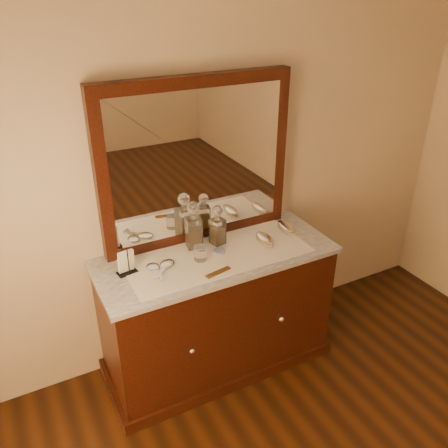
{
  "coord_description": "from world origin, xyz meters",
  "views": [
    {
      "loc": [
        -1.05,
        -0.16,
        2.3
      ],
      "look_at": [
        0.0,
        1.85,
        1.1
      ],
      "focal_mm": 37.15,
      "sensor_mm": 36.0,
      "label": 1
    }
  ],
  "objects_px": {
    "hand_mirror_outer": "(154,268)",
    "hand_mirror_inner": "(166,265)",
    "dresser_cabinet": "(217,312)",
    "pin_dish": "(219,251)",
    "brush_near": "(265,239)",
    "decanter_left": "(194,230)",
    "comb": "(218,272)",
    "decanter_right": "(218,229)",
    "napkin_rack": "(126,263)",
    "brush_far": "(286,227)",
    "mirror_frame": "(197,162)"
  },
  "relations": [
    {
      "from": "pin_dish",
      "to": "brush_far",
      "type": "height_order",
      "value": "brush_far"
    },
    {
      "from": "pin_dish",
      "to": "brush_far",
      "type": "bearing_deg",
      "value": 4.5
    },
    {
      "from": "napkin_rack",
      "to": "brush_far",
      "type": "xyz_separation_m",
      "value": [
        1.06,
        -0.01,
        -0.04
      ]
    },
    {
      "from": "decanter_left",
      "to": "brush_near",
      "type": "bearing_deg",
      "value": -21.0
    },
    {
      "from": "mirror_frame",
      "to": "hand_mirror_outer",
      "type": "relative_size",
      "value": 6.24
    },
    {
      "from": "hand_mirror_outer",
      "to": "decanter_left",
      "type": "bearing_deg",
      "value": 22.91
    },
    {
      "from": "dresser_cabinet",
      "to": "decanter_right",
      "type": "bearing_deg",
      "value": 59.41
    },
    {
      "from": "brush_far",
      "to": "hand_mirror_outer",
      "type": "height_order",
      "value": "brush_far"
    },
    {
      "from": "decanter_left",
      "to": "comb",
      "type": "bearing_deg",
      "value": -90.08
    },
    {
      "from": "decanter_left",
      "to": "brush_near",
      "type": "xyz_separation_m",
      "value": [
        0.41,
        -0.16,
        -0.09
      ]
    },
    {
      "from": "decanter_left",
      "to": "hand_mirror_outer",
      "type": "xyz_separation_m",
      "value": [
        -0.31,
        -0.13,
        -0.11
      ]
    },
    {
      "from": "dresser_cabinet",
      "to": "comb",
      "type": "xyz_separation_m",
      "value": [
        -0.08,
        -0.19,
        0.45
      ]
    },
    {
      "from": "brush_near",
      "to": "brush_far",
      "type": "bearing_deg",
      "value": 18.0
    },
    {
      "from": "decanter_right",
      "to": "hand_mirror_outer",
      "type": "height_order",
      "value": "decanter_right"
    },
    {
      "from": "dresser_cabinet",
      "to": "decanter_left",
      "type": "relative_size",
      "value": 4.65
    },
    {
      "from": "mirror_frame",
      "to": "decanter_left",
      "type": "relative_size",
      "value": 3.98
    },
    {
      "from": "brush_near",
      "to": "hand_mirror_inner",
      "type": "distance_m",
      "value": 0.64
    },
    {
      "from": "napkin_rack",
      "to": "decanter_right",
      "type": "relative_size",
      "value": 0.64
    },
    {
      "from": "napkin_rack",
      "to": "decanter_left",
      "type": "xyz_separation_m",
      "value": [
        0.45,
        0.08,
        0.05
      ]
    },
    {
      "from": "pin_dish",
      "to": "decanter_left",
      "type": "bearing_deg",
      "value": 128.83
    },
    {
      "from": "dresser_cabinet",
      "to": "pin_dish",
      "type": "height_order",
      "value": "pin_dish"
    },
    {
      "from": "pin_dish",
      "to": "dresser_cabinet",
      "type": "bearing_deg",
      "value": -166.35
    },
    {
      "from": "comb",
      "to": "decanter_right",
      "type": "xyz_separation_m",
      "value": [
        0.15,
        0.3,
        0.09
      ]
    },
    {
      "from": "pin_dish",
      "to": "hand_mirror_outer",
      "type": "height_order",
      "value": "hand_mirror_outer"
    },
    {
      "from": "mirror_frame",
      "to": "decanter_right",
      "type": "height_order",
      "value": "mirror_frame"
    },
    {
      "from": "dresser_cabinet",
      "to": "comb",
      "type": "height_order",
      "value": "comb"
    },
    {
      "from": "pin_dish",
      "to": "decanter_left",
      "type": "distance_m",
      "value": 0.2
    },
    {
      "from": "pin_dish",
      "to": "brush_near",
      "type": "height_order",
      "value": "brush_near"
    },
    {
      "from": "dresser_cabinet",
      "to": "napkin_rack",
      "type": "relative_size",
      "value": 8.48
    },
    {
      "from": "decanter_right",
      "to": "brush_near",
      "type": "height_order",
      "value": "decanter_right"
    },
    {
      "from": "brush_far",
      "to": "hand_mirror_inner",
      "type": "bearing_deg",
      "value": -177.24
    },
    {
      "from": "brush_far",
      "to": "hand_mirror_outer",
      "type": "bearing_deg",
      "value": -177.59
    },
    {
      "from": "comb",
      "to": "brush_near",
      "type": "height_order",
      "value": "brush_near"
    },
    {
      "from": "pin_dish",
      "to": "decanter_left",
      "type": "height_order",
      "value": "decanter_left"
    },
    {
      "from": "hand_mirror_outer",
      "to": "hand_mirror_inner",
      "type": "xyz_separation_m",
      "value": [
        0.07,
        -0.0,
        0.0
      ]
    },
    {
      "from": "decanter_left",
      "to": "hand_mirror_outer",
      "type": "height_order",
      "value": "decanter_left"
    },
    {
      "from": "napkin_rack",
      "to": "brush_far",
      "type": "relative_size",
      "value": 0.93
    },
    {
      "from": "mirror_frame",
      "to": "decanter_left",
      "type": "bearing_deg",
      "value": -127.0
    },
    {
      "from": "dresser_cabinet",
      "to": "decanter_left",
      "type": "bearing_deg",
      "value": 121.23
    },
    {
      "from": "comb",
      "to": "napkin_rack",
      "type": "xyz_separation_m",
      "value": [
        -0.45,
        0.24,
        0.06
      ]
    },
    {
      "from": "comb",
      "to": "hand_mirror_outer",
      "type": "height_order",
      "value": "hand_mirror_outer"
    },
    {
      "from": "dresser_cabinet",
      "to": "mirror_frame",
      "type": "xyz_separation_m",
      "value": [
        0.0,
        0.25,
        0.94
      ]
    },
    {
      "from": "comb",
      "to": "brush_near",
      "type": "distance_m",
      "value": 0.44
    },
    {
      "from": "decanter_right",
      "to": "brush_far",
      "type": "relative_size",
      "value": 1.45
    },
    {
      "from": "dresser_cabinet",
      "to": "brush_near",
      "type": "bearing_deg",
      "value": -3.68
    },
    {
      "from": "pin_dish",
      "to": "mirror_frame",
      "type": "bearing_deg",
      "value": 95.38
    },
    {
      "from": "brush_far",
      "to": "hand_mirror_inner",
      "type": "xyz_separation_m",
      "value": [
        -0.85,
        -0.04,
        -0.02
      ]
    },
    {
      "from": "napkin_rack",
      "to": "hand_mirror_outer",
      "type": "bearing_deg",
      "value": -17.61
    },
    {
      "from": "pin_dish",
      "to": "napkin_rack",
      "type": "distance_m",
      "value": 0.56
    },
    {
      "from": "brush_near",
      "to": "pin_dish",
      "type": "bearing_deg",
      "value": 175.02
    }
  ]
}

